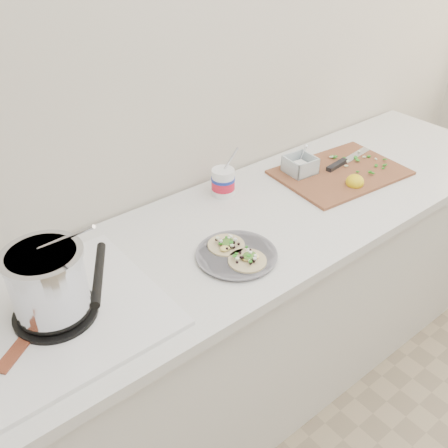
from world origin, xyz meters
TOP-DOWN VIEW (x-y plane):
  - counter at (0.00, 1.43)m, footprint 2.44×0.66m
  - stove at (-0.77, 1.39)m, footprint 0.55×0.51m
  - taco_plate at (-0.22, 1.29)m, footprint 0.26×0.26m
  - tub at (-0.00, 1.62)m, footprint 0.09×0.09m
  - cutboard at (0.45, 1.47)m, footprint 0.53×0.39m
  - bacon_plate at (-0.89, 1.34)m, footprint 0.26×0.26m

SIDE VIEW (x-z plane):
  - counter at x=0.00m, z-range 0.00..0.90m
  - bacon_plate at x=-0.89m, z-range 0.90..0.92m
  - taco_plate at x=-0.22m, z-range 0.90..0.94m
  - cutboard at x=0.45m, z-range 0.88..0.96m
  - tub at x=0.00m, z-range 0.86..1.06m
  - stove at x=-0.77m, z-range 0.86..1.12m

